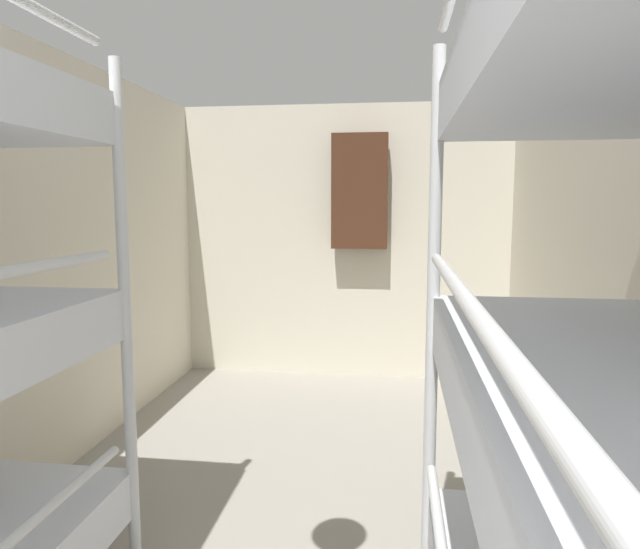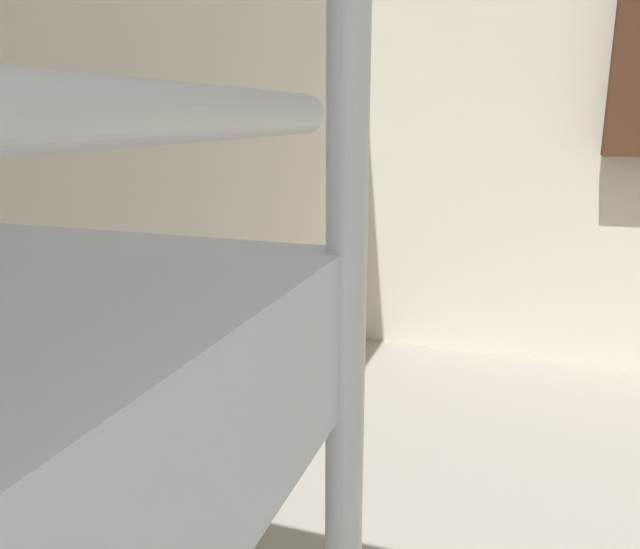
{
  "view_description": "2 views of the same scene",
  "coord_description": "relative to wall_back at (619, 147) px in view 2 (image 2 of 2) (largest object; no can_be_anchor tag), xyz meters",
  "views": [
    {
      "loc": [
        0.43,
        0.52,
        1.43
      ],
      "look_at": [
        -0.01,
        3.79,
        1.02
      ],
      "focal_mm": 32.0,
      "sensor_mm": 36.0,
      "label": 1
    },
    {
      "loc": [
        -0.38,
        1.85,
        1.26
      ],
      "look_at": [
        -0.8,
        3.09,
        0.92
      ],
      "focal_mm": 35.0,
      "sensor_mm": 36.0,
      "label": 2
    }
  ],
  "objects": [
    {
      "name": "wall_back",
      "position": [
        0.0,
        0.0,
        0.0
      ],
      "size": [
        2.78,
        0.06,
        2.23
      ],
      "color": "beige",
      "rests_on": "ground_plane"
    }
  ]
}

